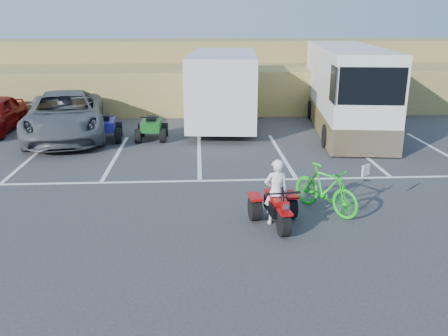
{
  "coord_description": "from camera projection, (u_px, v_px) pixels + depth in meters",
  "views": [
    {
      "loc": [
        -0.01,
        -9.97,
        4.32
      ],
      "look_at": [
        0.56,
        0.41,
        1.0
      ],
      "focal_mm": 38.0,
      "sensor_mm": 36.0,
      "label": 1
    }
  ],
  "objects": [
    {
      "name": "rider",
      "position": [
        276.0,
        192.0,
        10.19
      ],
      "size": [
        0.57,
        0.41,
        1.46
      ],
      "primitive_type": "imported",
      "rotation": [
        0.0,
        0.0,
        3.25
      ],
      "color": "white",
      "rests_on": "ground"
    },
    {
      "name": "grass_embankment",
      "position": [
        198.0,
        74.0,
        25.09
      ],
      "size": [
        40.0,
        8.5,
        3.1
      ],
      "color": "olive",
      "rests_on": "ground"
    },
    {
      "name": "red_trike_atv",
      "position": [
        277.0,
        226.0,
        10.27
      ],
      "size": [
        1.21,
        1.53,
        0.92
      ],
      "primitive_type": null,
      "rotation": [
        0.0,
        0.0,
        0.11
      ],
      "color": "#9D0908",
      "rests_on": "ground"
    },
    {
      "name": "green_dirt_bike",
      "position": [
        326.0,
        189.0,
        10.87
      ],
      "size": [
        1.49,
        1.81,
        1.11
      ],
      "primitive_type": "imported",
      "rotation": [
        0.0,
        0.0,
        0.62
      ],
      "color": "#14BF19",
      "rests_on": "ground"
    },
    {
      "name": "ground",
      "position": [
        200.0,
        216.0,
        10.8
      ],
      "size": [
        100.0,
        100.0,
        0.0
      ],
      "primitive_type": "plane",
      "color": "#323235",
      "rests_on": "ground"
    },
    {
      "name": "parking_stripes",
      "position": [
        227.0,
        163.0,
        14.71
      ],
      "size": [
        28.0,
        5.16,
        0.01
      ],
      "color": "white",
      "rests_on": "ground"
    },
    {
      "name": "grey_pickup",
      "position": [
        65.0,
        115.0,
        17.61
      ],
      "size": [
        3.9,
        6.43,
        1.67
      ],
      "primitive_type": "imported",
      "rotation": [
        0.0,
        0.0,
        0.2
      ],
      "color": "#4D5055",
      "rests_on": "ground"
    },
    {
      "name": "quad_atv_blue",
      "position": [
        106.0,
        140.0,
        17.42
      ],
      "size": [
        1.35,
        1.7,
        1.03
      ],
      "primitive_type": null,
      "rotation": [
        0.0,
        0.0,
        0.12
      ],
      "color": "navy",
      "rests_on": "ground"
    },
    {
      "name": "quad_atv_green",
      "position": [
        152.0,
        139.0,
        17.55
      ],
      "size": [
        1.11,
        1.48,
        0.96
      ],
      "primitive_type": null,
      "rotation": [
        0.0,
        0.0,
        -0.01
      ],
      "color": "#135618",
      "rests_on": "ground"
    },
    {
      "name": "rv_motorhome",
      "position": [
        345.0,
        94.0,
        18.94
      ],
      "size": [
        3.33,
        9.08,
        3.19
      ],
      "rotation": [
        0.0,
        0.0,
        -0.12
      ],
      "color": "silver",
      "rests_on": "ground"
    },
    {
      "name": "cargo_trailer",
      "position": [
        224.0,
        87.0,
        19.26
      ],
      "size": [
        3.1,
        6.55,
        2.96
      ],
      "rotation": [
        0.0,
        0.0,
        -0.09
      ],
      "color": "silver",
      "rests_on": "ground"
    }
  ]
}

